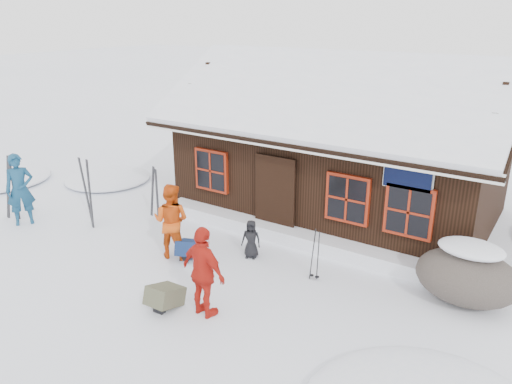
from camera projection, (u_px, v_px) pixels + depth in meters
ground at (185, 262)px, 11.26m from camera, size 120.00×120.00×0.00m
mountain_hut at (342, 155)px, 13.86m from camera, size 8.90×6.09×4.42m
snow_drift at (292, 236)px, 12.19m from camera, size 7.60×0.60×0.35m
snow_mounds at (289, 250)px, 11.87m from camera, size 20.60×13.20×0.48m
skier_teal at (20, 190)px, 13.02m from camera, size 0.76×0.84×1.92m
skier_orange_left at (171, 221)px, 11.28m from camera, size 1.01×0.89×1.75m
skier_orange_right at (204, 272)px, 9.02m from camera, size 1.09×0.58×1.77m
skier_crouched at (251, 239)px, 11.36m from camera, size 0.51×0.42×0.91m
boulder at (467, 275)px, 9.55m from camera, size 1.93×1.45×1.14m
ski_pair_left at (11, 189)px, 13.32m from camera, size 0.69×0.19×1.83m
ski_pair_mid at (88, 193)px, 13.02m from camera, size 0.58×0.25×1.85m
ski_pair_right at (155, 193)px, 13.52m from camera, size 0.48×0.19×1.50m
ski_poles at (315, 256)px, 10.35m from camera, size 0.21×0.10×1.18m
backpack_blue at (189, 251)px, 11.43m from camera, size 0.67×0.75×0.34m
backpack_olive at (165, 300)px, 9.47m from camera, size 0.52×0.67×0.36m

